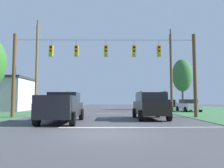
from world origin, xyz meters
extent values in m
plane|color=#47474C|center=(0.00, 0.00, 0.00)|extent=(120.00, 120.00, 0.00)
cube|color=white|center=(0.00, 2.07, 0.00)|extent=(12.78, 0.45, 0.01)
cube|color=white|center=(0.00, 8.07, 0.00)|extent=(2.50, 0.15, 0.01)
cube|color=white|center=(0.00, 14.12, 0.00)|extent=(2.50, 0.15, 0.01)
cube|color=white|center=(0.00, 22.55, 0.00)|extent=(2.50, 0.15, 0.01)
cube|color=white|center=(0.00, 30.25, 0.00)|extent=(2.50, 0.15, 0.01)
cube|color=white|center=(0.00, 36.98, 0.00)|extent=(2.50, 0.15, 0.01)
cylinder|color=brown|center=(-7.70, 8.45, 3.50)|extent=(0.30, 0.30, 7.01)
cylinder|color=brown|center=(7.40, 8.45, 3.50)|extent=(0.30, 0.30, 7.01)
cylinder|color=black|center=(-0.15, 8.45, 6.49)|extent=(15.10, 0.02, 0.02)
cylinder|color=black|center=(-4.65, 8.45, 6.26)|extent=(0.02, 0.02, 0.47)
cube|color=yellow|center=(-4.65, 8.45, 5.55)|extent=(0.32, 0.24, 0.95)
cylinder|color=#310503|center=(-4.65, 8.31, 5.84)|extent=(0.20, 0.04, 0.20)
cylinder|color=#352203|center=(-4.65, 8.31, 5.54)|extent=(0.20, 0.04, 0.20)
cylinder|color=green|center=(-4.65, 8.31, 5.24)|extent=(0.20, 0.04, 0.20)
cylinder|color=black|center=(-2.52, 8.45, 6.26)|extent=(0.02, 0.02, 0.47)
cube|color=yellow|center=(-2.52, 8.45, 5.55)|extent=(0.32, 0.24, 0.95)
cylinder|color=#310503|center=(-2.52, 8.31, 5.84)|extent=(0.20, 0.04, 0.20)
cylinder|color=#352203|center=(-2.52, 8.31, 5.54)|extent=(0.20, 0.04, 0.20)
cylinder|color=green|center=(-2.52, 8.31, 5.24)|extent=(0.20, 0.04, 0.20)
cylinder|color=black|center=(-0.04, 8.45, 6.26)|extent=(0.02, 0.02, 0.47)
cube|color=yellow|center=(-0.04, 8.45, 5.55)|extent=(0.32, 0.24, 0.95)
cylinder|color=#310503|center=(-0.04, 8.31, 5.84)|extent=(0.20, 0.04, 0.20)
cylinder|color=#352203|center=(-0.04, 8.31, 5.54)|extent=(0.20, 0.04, 0.20)
cylinder|color=green|center=(-0.04, 8.31, 5.24)|extent=(0.20, 0.04, 0.20)
cylinder|color=black|center=(2.33, 8.45, 6.26)|extent=(0.02, 0.02, 0.47)
cube|color=yellow|center=(2.33, 8.45, 5.55)|extent=(0.32, 0.24, 0.95)
cylinder|color=#310503|center=(2.33, 8.31, 5.84)|extent=(0.20, 0.04, 0.20)
cylinder|color=#352203|center=(2.33, 8.31, 5.54)|extent=(0.20, 0.04, 0.20)
cylinder|color=green|center=(2.33, 8.31, 5.24)|extent=(0.20, 0.04, 0.20)
cylinder|color=black|center=(4.42, 8.45, 6.26)|extent=(0.02, 0.02, 0.47)
cube|color=yellow|center=(4.42, 8.45, 5.55)|extent=(0.32, 0.24, 0.95)
cylinder|color=#310503|center=(4.42, 8.31, 5.84)|extent=(0.20, 0.04, 0.20)
cylinder|color=#352203|center=(4.42, 8.31, 5.54)|extent=(0.20, 0.04, 0.20)
cylinder|color=green|center=(4.42, 8.31, 5.24)|extent=(0.20, 0.04, 0.20)
cube|color=black|center=(-2.77, 4.53, 0.82)|extent=(2.01, 5.41, 0.85)
cube|color=black|center=(-2.77, 5.18, 1.60)|extent=(1.86, 1.90, 0.70)
cube|color=black|center=(-3.70, 3.18, 1.48)|extent=(0.11, 2.38, 0.45)
cube|color=black|center=(-1.82, 3.18, 1.48)|extent=(0.11, 2.38, 0.45)
cube|color=black|center=(-2.76, 1.88, 1.48)|extent=(1.96, 0.11, 0.45)
cylinder|color=black|center=(-3.77, 6.36, 0.40)|extent=(0.28, 0.80, 0.80)
cylinder|color=black|center=(-1.77, 6.37, 0.40)|extent=(0.28, 0.80, 0.80)
cylinder|color=black|center=(-3.76, 2.69, 0.40)|extent=(0.28, 0.80, 0.80)
cylinder|color=black|center=(-1.76, 2.70, 0.40)|extent=(0.28, 0.80, 0.80)
cube|color=black|center=(3.33, 6.97, 0.85)|extent=(2.03, 4.83, 0.95)
cube|color=black|center=(3.34, 6.82, 1.66)|extent=(1.85, 3.23, 0.65)
cylinder|color=black|center=(2.49, 6.81, 2.03)|extent=(0.10, 2.72, 0.05)
cylinder|color=black|center=(4.19, 6.84, 2.03)|extent=(0.10, 2.72, 0.05)
cylinder|color=black|center=(2.33, 8.59, 0.38)|extent=(0.27, 0.76, 0.76)
cylinder|color=black|center=(4.28, 8.62, 0.38)|extent=(0.27, 0.76, 0.76)
cylinder|color=black|center=(2.39, 5.32, 0.38)|extent=(0.27, 0.76, 0.76)
cylinder|color=black|center=(4.34, 5.36, 0.38)|extent=(0.27, 0.76, 0.76)
cube|color=silver|center=(-8.25, 22.83, 0.67)|extent=(4.36, 1.94, 0.70)
cube|color=black|center=(-8.25, 22.83, 1.27)|extent=(2.15, 1.69, 0.50)
cylinder|color=black|center=(-6.80, 23.68, 0.32)|extent=(0.65, 0.24, 0.64)
cylinder|color=black|center=(-6.86, 21.88, 0.32)|extent=(0.65, 0.24, 0.64)
cylinder|color=black|center=(-9.64, 23.77, 0.32)|extent=(0.65, 0.24, 0.64)
cylinder|color=black|center=(-9.70, 21.97, 0.32)|extent=(0.65, 0.24, 0.64)
cube|color=silver|center=(10.09, 17.63, 0.67)|extent=(1.93, 4.35, 0.70)
cube|color=black|center=(10.09, 17.63, 1.27)|extent=(1.68, 2.15, 0.50)
cylinder|color=black|center=(9.14, 19.02, 0.32)|extent=(0.24, 0.65, 0.64)
cylinder|color=black|center=(10.94, 19.07, 0.32)|extent=(0.24, 0.65, 0.64)
cylinder|color=black|center=(9.23, 16.18, 0.32)|extent=(0.24, 0.65, 0.64)
cylinder|color=black|center=(11.03, 16.24, 0.32)|extent=(0.24, 0.65, 0.64)
cube|color=black|center=(10.02, 26.37, 0.67)|extent=(1.91, 4.34, 0.70)
cube|color=black|center=(10.02, 26.37, 1.27)|extent=(1.67, 2.14, 0.50)
cylinder|color=black|center=(10.88, 24.92, 0.32)|extent=(0.24, 0.65, 0.64)
cylinder|color=black|center=(9.08, 24.97, 0.32)|extent=(0.24, 0.65, 0.64)
cylinder|color=black|center=(10.95, 27.76, 0.32)|extent=(0.24, 0.65, 0.64)
cylinder|color=black|center=(9.15, 27.81, 0.32)|extent=(0.24, 0.65, 0.64)
cylinder|color=brown|center=(7.78, 16.77, 4.79)|extent=(0.31, 0.31, 9.58)
cube|color=brown|center=(7.78, 16.77, 9.18)|extent=(0.12, 0.12, 2.13)
cylinder|color=#B2B7BC|center=(7.78, 17.62, 9.30)|extent=(0.08, 0.08, 0.12)
cylinder|color=#B2B7BC|center=(7.78, 15.91, 9.30)|extent=(0.08, 0.08, 0.12)
cylinder|color=brown|center=(-8.48, 16.10, 5.27)|extent=(0.27, 0.27, 10.53)
cube|color=brown|center=(-8.48, 16.10, 10.13)|extent=(0.12, 0.12, 1.89)
cylinder|color=#B2B7BC|center=(-8.48, 16.86, 10.25)|extent=(0.08, 0.08, 0.12)
cylinder|color=#B2B7BC|center=(-8.48, 15.34, 10.25)|extent=(0.08, 0.08, 0.12)
cube|color=brown|center=(-8.48, 16.10, 9.23)|extent=(0.12, 0.12, 2.18)
cylinder|color=#B2B7BC|center=(-8.48, 16.97, 9.35)|extent=(0.08, 0.08, 0.12)
cylinder|color=#B2B7BC|center=(-8.48, 15.23, 9.35)|extent=(0.08, 0.08, 0.12)
cylinder|color=brown|center=(11.04, 22.44, 1.90)|extent=(0.29, 0.29, 3.80)
ellipsoid|color=#356A36|center=(11.04, 22.44, 5.12)|extent=(2.94, 2.94, 4.82)
camera|label=1|loc=(0.35, -9.42, 1.44)|focal=34.62mm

